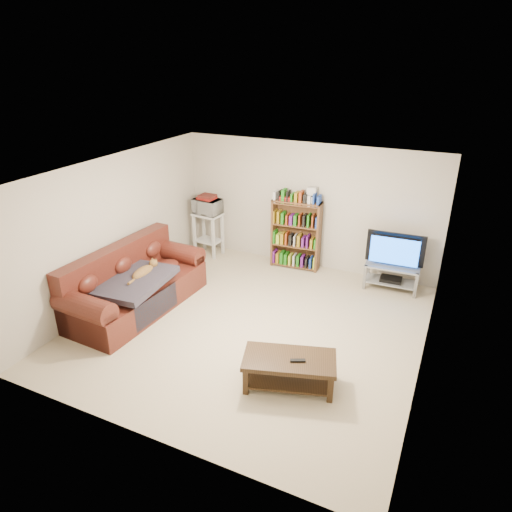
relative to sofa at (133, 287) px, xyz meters
The scene contains 19 objects.
floor 2.05m from the sofa, ahead, with size 5.00×5.00×0.00m, color beige.
ceiling 2.87m from the sofa, ahead, with size 5.00×5.00×0.00m, color white.
wall_back 3.53m from the sofa, 54.35° to the left, with size 5.00×5.00×0.00m, color beige.
wall_front 3.10m from the sofa, 47.95° to the right, with size 5.00×5.00×0.00m, color beige.
wall_left 1.03m from the sofa, 150.41° to the left, with size 5.00×5.00×0.00m, color beige.
wall_right 4.59m from the sofa, ahead, with size 5.00×5.00×0.00m, color beige.
sofa is the anchor object (origin of this frame).
blanket 0.35m from the sofa, 43.26° to the right, with size 0.93×1.21×0.10m, color #302B37.
cat 0.36m from the sofa, 12.52° to the left, with size 0.26×0.66×0.20m, color brown, non-canonical shape.
coffee_table 3.12m from the sofa, 14.04° to the right, with size 1.27×0.88×0.42m.
remote 3.24m from the sofa, 13.88° to the right, with size 0.19×0.05×0.02m, color black.
tv_stand 4.45m from the sofa, 32.86° to the left, with size 0.94×0.46×0.46m.
television 4.46m from the sofa, 32.86° to the left, with size 0.99×0.13×0.57m, color black.
dvd_player 4.45m from the sofa, 32.86° to the left, with size 0.37×0.26×0.06m, color black.
bookshelf 3.19m from the sofa, 54.02° to the left, with size 0.95×0.35×1.35m.
shelf_clutter 3.43m from the sofa, 52.83° to the left, with size 0.69×0.25×0.28m.
microwave_stand 2.41m from the sofa, 89.53° to the left, with size 0.59×0.46×0.89m.
microwave 2.49m from the sofa, 89.53° to the left, with size 0.55×0.37×0.30m, color silver.
game_boxes 2.55m from the sofa, 89.53° to the left, with size 0.32×0.28×0.05m, color maroon.
Camera 1 is at (2.60, -5.41, 3.89)m, focal length 32.00 mm.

